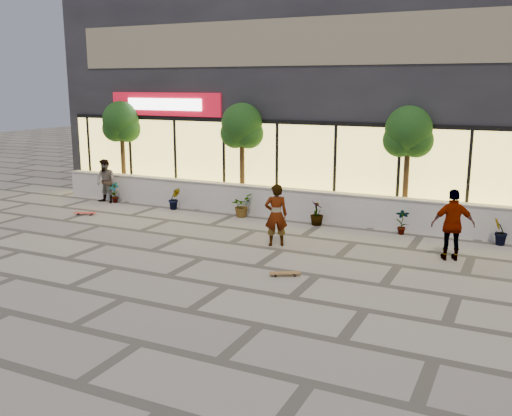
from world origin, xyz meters
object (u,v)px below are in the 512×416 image
at_px(skater_center, 276,215).
at_px(skateboard_left, 85,213).
at_px(skateboard_center, 285,273).
at_px(tree_mideast, 408,135).
at_px(tree_midwest, 242,129).
at_px(skater_left, 106,181).
at_px(skater_right_near, 453,225).
at_px(tree_west, 121,124).

relative_size(skater_center, skateboard_left, 2.26).
bearing_deg(skater_center, skateboard_center, 88.92).
bearing_deg(tree_mideast, skateboard_center, -103.56).
distance_m(tree_midwest, tree_mideast, 6.00).
distance_m(tree_midwest, skater_center, 5.56).
bearing_deg(skater_center, skater_left, -47.04).
relative_size(skater_center, skater_left, 1.05).
distance_m(tree_midwest, skateboard_left, 6.42).
bearing_deg(skateboard_left, skater_left, 87.51).
bearing_deg(tree_midwest, skater_right_near, -22.75).
height_order(tree_west, skateboard_left, tree_west).
distance_m(tree_midwest, skateboard_center, 8.35).
distance_m(tree_mideast, skater_center, 5.38).
xyz_separation_m(skater_left, skateboard_left, (0.72, -2.05, -0.78)).
bearing_deg(skateboard_left, skater_center, -26.33).
relative_size(skater_center, skateboard_center, 2.38).
relative_size(tree_midwest, tree_mideast, 1.00).
distance_m(tree_midwest, skater_right_near, 8.82).
bearing_deg(tree_mideast, skater_left, -172.93).
distance_m(skater_left, skater_right_near, 13.33).
relative_size(tree_mideast, skater_center, 2.16).
distance_m(tree_midwest, skater_left, 5.86).
relative_size(tree_west, skater_left, 2.28).
bearing_deg(skater_left, skateboard_center, -23.36).
bearing_deg(skateboard_left, skater_right_near, -21.13).
xyz_separation_m(tree_mideast, skater_left, (-11.28, -1.40, -2.13)).
bearing_deg(tree_west, skater_right_near, -13.89).
bearing_deg(tree_mideast, skateboard_left, -161.90).
bearing_deg(skater_left, tree_mideast, 11.14).
height_order(tree_west, tree_midwest, same).
bearing_deg(skater_center, tree_midwest, -81.66).
xyz_separation_m(tree_mideast, skateboard_left, (-10.56, -3.45, -2.91)).
distance_m(tree_west, skater_center, 9.79).
xyz_separation_m(tree_west, skater_right_near, (13.41, -3.32, -2.03)).
distance_m(skater_center, skater_left, 8.86).
relative_size(tree_west, tree_mideast, 1.00).
distance_m(tree_west, tree_midwest, 5.50).
xyz_separation_m(skater_center, skater_left, (-8.44, 2.67, -0.05)).
bearing_deg(tree_mideast, tree_midwest, 180.00).
height_order(tree_mideast, skateboard_left, tree_mideast).
xyz_separation_m(skateboard_center, skateboard_left, (-9.01, 2.99, 0.00)).
height_order(skater_right_near, skateboard_center, skater_right_near).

